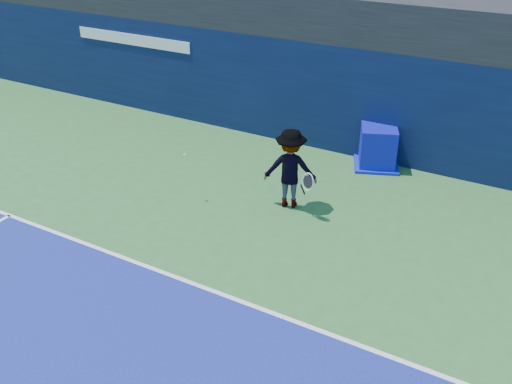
% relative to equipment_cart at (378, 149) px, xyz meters
% --- Properties ---
extents(baseline, '(24.00, 0.10, 0.01)m').
position_rel_equipment_cart_xyz_m(baseline, '(-1.45, -6.73, -0.50)').
color(baseline, white).
rests_on(baseline, ground).
extents(stadium_band, '(36.00, 3.00, 1.20)m').
position_rel_equipment_cart_xyz_m(stadium_band, '(-1.45, 1.77, 3.09)').
color(stadium_band, black).
rests_on(stadium_band, back_wall_assembly).
extents(back_wall_assembly, '(36.00, 1.03, 3.00)m').
position_rel_equipment_cart_xyz_m(back_wall_assembly, '(-1.45, 0.77, 0.99)').
color(back_wall_assembly, '#091334').
rests_on(back_wall_assembly, ground).
extents(equipment_cart, '(1.51, 1.51, 1.11)m').
position_rel_equipment_cart_xyz_m(equipment_cart, '(0.00, 0.00, 0.00)').
color(equipment_cart, '#0B0DA6').
rests_on(equipment_cart, ground).
extents(tennis_player, '(1.47, 1.10, 1.92)m').
position_rel_equipment_cart_xyz_m(tennis_player, '(-1.08, -3.09, 0.45)').
color(tennis_player, white).
rests_on(tennis_player, ground).
extents(tennis_ball, '(0.07, 0.07, 0.07)m').
position_rel_equipment_cart_xyz_m(tennis_ball, '(-3.36, -4.04, 0.67)').
color(tennis_ball, '#C5D117').
rests_on(tennis_ball, ground).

